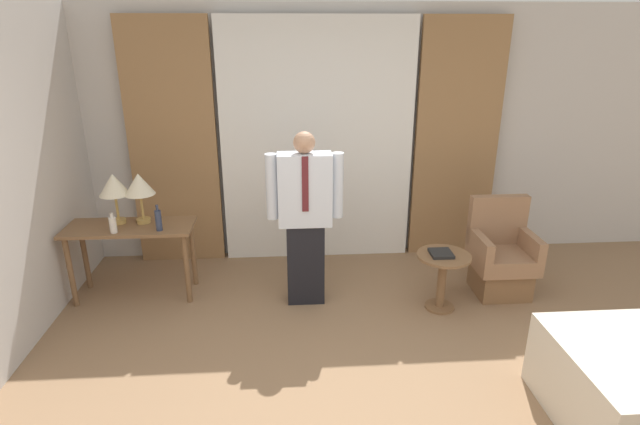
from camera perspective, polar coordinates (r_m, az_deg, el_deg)
ground_plane at (r=3.58m, az=2.65°, el=-22.78°), size 16.00×16.00×0.00m
wall_back at (r=5.46m, az=-0.39°, el=8.74°), size 10.00×0.06×2.70m
curtain_sheer_center at (r=5.35m, az=-0.30°, el=7.83°), size 2.03×0.06×2.58m
curtain_drape_left at (r=5.46m, az=-16.43°, el=7.28°), size 0.91×0.06×2.58m
curtain_drape_right at (r=5.65m, az=15.32°, el=7.79°), size 0.91×0.06×2.58m
desk at (r=5.01m, az=-20.79°, el=-2.72°), size 1.17×0.47×0.72m
table_lamp_left at (r=4.96m, az=-22.50°, el=2.79°), size 0.28×0.28×0.48m
table_lamp_right at (r=4.89m, az=-19.96°, el=2.90°), size 0.28×0.28×0.48m
bottle_near_edge at (r=4.82m, az=-22.58°, el=-1.30°), size 0.06×0.06×0.19m
bottle_by_lamp at (r=4.73m, az=-17.98°, el=-0.81°), size 0.06×0.06×0.24m
person at (r=4.48m, az=-1.72°, el=-0.23°), size 0.68×0.22×1.63m
armchair at (r=5.16m, az=19.95°, el=-4.97°), size 0.57×0.53×0.93m
side_table at (r=4.69m, az=13.82°, el=-6.64°), size 0.48×0.48×0.54m
book at (r=4.60m, az=13.67°, el=-4.56°), size 0.19×0.20×0.03m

